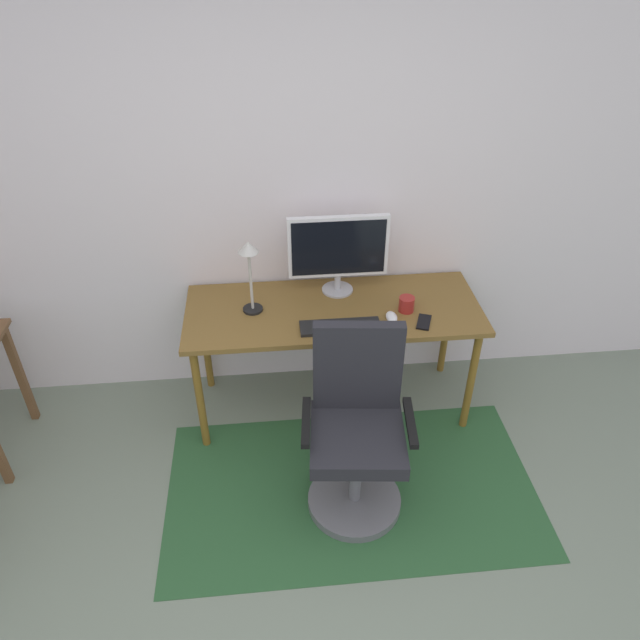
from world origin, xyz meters
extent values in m
cube|color=silver|center=(0.00, 2.20, 1.30)|extent=(6.00, 0.10, 2.60)
cube|color=#2B582F|center=(0.28, 1.15, 0.00)|extent=(1.96, 1.09, 0.01)
cube|color=brown|center=(0.25, 1.81, 0.71)|extent=(1.65, 0.64, 0.03)
cylinder|color=brown|center=(-0.52, 1.55, 0.35)|extent=(0.04, 0.04, 0.70)
cylinder|color=brown|center=(1.01, 1.55, 0.35)|extent=(0.04, 0.04, 0.70)
cylinder|color=brown|center=(-0.52, 2.07, 0.35)|extent=(0.04, 0.04, 0.70)
cylinder|color=brown|center=(1.01, 2.07, 0.35)|extent=(0.04, 0.04, 0.70)
cylinder|color=#B2B2B7|center=(0.29, 1.99, 0.73)|extent=(0.18, 0.18, 0.01)
cylinder|color=#B2B2B7|center=(0.29, 1.99, 0.79)|extent=(0.04, 0.04, 0.09)
cube|color=white|center=(0.29, 1.99, 1.02)|extent=(0.56, 0.04, 0.36)
cube|color=black|center=(0.29, 1.97, 1.02)|extent=(0.52, 0.00, 0.32)
cube|color=black|center=(0.26, 1.62, 0.74)|extent=(0.43, 0.13, 0.02)
ellipsoid|color=white|center=(0.55, 1.67, 0.74)|extent=(0.06, 0.10, 0.03)
cylinder|color=maroon|center=(0.65, 1.74, 0.77)|extent=(0.09, 0.09, 0.09)
cube|color=black|center=(0.72, 1.62, 0.73)|extent=(0.11, 0.16, 0.01)
cylinder|color=black|center=(-0.20, 1.83, 0.74)|extent=(0.11, 0.11, 0.01)
cylinder|color=beige|center=(-0.20, 1.83, 0.92)|extent=(0.02, 0.02, 0.35)
cone|color=beige|center=(-0.20, 1.83, 1.12)|extent=(0.11, 0.11, 0.06)
cylinder|color=slate|center=(0.28, 1.05, 0.03)|extent=(0.48, 0.48, 0.05)
cylinder|color=slate|center=(0.28, 1.05, 0.25)|extent=(0.06, 0.06, 0.39)
cube|color=#232328|center=(0.28, 1.05, 0.48)|extent=(0.49, 0.49, 0.08)
cube|color=#232328|center=(0.30, 1.24, 0.77)|extent=(0.43, 0.10, 0.49)
cube|color=black|center=(0.04, 1.07, 0.59)|extent=(0.07, 0.32, 0.03)
cube|color=black|center=(0.52, 1.02, 0.59)|extent=(0.07, 0.32, 0.03)
cube|color=brown|center=(-1.57, 1.87, 0.34)|extent=(0.04, 0.04, 0.69)
camera|label=1|loc=(-0.10, -0.94, 2.60)|focal=33.61mm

